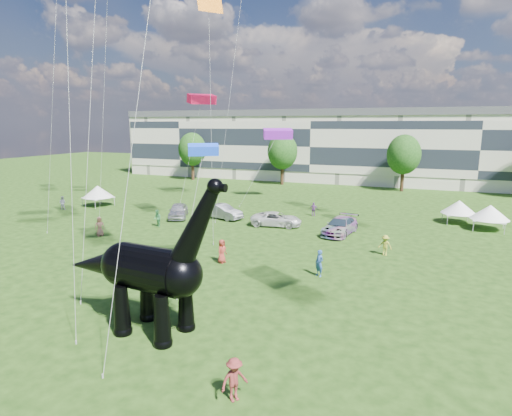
% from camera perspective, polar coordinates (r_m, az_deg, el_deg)
% --- Properties ---
extents(ground, '(220.00, 220.00, 0.00)m').
position_cam_1_polar(ground, '(23.88, -10.96, -15.12)').
color(ground, '#16330C').
rests_on(ground, ground).
extents(terrace_row, '(78.00, 11.00, 12.00)m').
position_cam_1_polar(terrace_row, '(82.37, 8.24, 7.90)').
color(terrace_row, beige).
rests_on(terrace_row, ground).
extents(tree_far_left, '(5.20, 5.20, 9.44)m').
position_cam_1_polar(tree_far_left, '(82.41, -8.51, 8.10)').
color(tree_far_left, '#382314').
rests_on(tree_far_left, ground).
extents(tree_mid_left, '(5.20, 5.20, 9.44)m').
position_cam_1_polar(tree_mid_left, '(74.86, 3.54, 7.91)').
color(tree_mid_left, '#382314').
rests_on(tree_mid_left, ground).
extents(tree_mid_right, '(5.20, 5.20, 9.44)m').
position_cam_1_polar(tree_mid_right, '(71.02, 19.13, 7.15)').
color(tree_mid_right, '#382314').
rests_on(tree_mid_right, ground).
extents(dinosaur_sculpture, '(10.39, 3.06, 8.47)m').
position_cam_1_polar(dinosaur_sculpture, '(22.52, -14.53, -8.11)').
color(dinosaur_sculpture, black).
rests_on(dinosaur_sculpture, ground).
extents(car_silver, '(3.90, 5.24, 1.66)m').
position_cam_1_polar(car_silver, '(49.15, -10.33, -0.37)').
color(car_silver, silver).
rests_on(car_silver, ground).
extents(car_grey, '(5.21, 2.92, 1.63)m').
position_cam_1_polar(car_grey, '(48.16, -4.53, -0.48)').
color(car_grey, slate).
rests_on(car_grey, ground).
extents(car_white, '(5.57, 3.18, 1.47)m').
position_cam_1_polar(car_white, '(44.62, 2.72, -1.50)').
color(car_white, silver).
rests_on(car_white, ground).
extents(car_dark, '(3.04, 5.89, 1.63)m').
position_cam_1_polar(car_dark, '(42.05, 11.15, -2.37)').
color(car_dark, '#595960').
rests_on(car_dark, ground).
extents(gazebo_near, '(4.02, 4.02, 2.57)m').
position_cam_1_polar(gazebo_near, '(48.68, 28.74, -0.52)').
color(gazebo_near, white).
rests_on(gazebo_near, ground).
extents(gazebo_far, '(4.10, 4.10, 2.48)m').
position_cam_1_polar(gazebo_far, '(50.62, 25.43, 0.11)').
color(gazebo_far, white).
rests_on(gazebo_far, ground).
extents(gazebo_left, '(4.66, 4.66, 2.67)m').
position_cam_1_polar(gazebo_left, '(58.99, -20.34, 2.05)').
color(gazebo_left, silver).
rests_on(gazebo_left, ground).
extents(visitors, '(52.22, 36.87, 1.89)m').
position_cam_1_polar(visitors, '(36.73, -4.24, -4.05)').
color(visitors, '#2F766F').
rests_on(visitors, ground).
extents(kites, '(63.77, 45.51, 31.00)m').
position_cam_1_polar(kites, '(49.51, -8.24, 23.49)').
color(kites, red).
rests_on(kites, ground).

